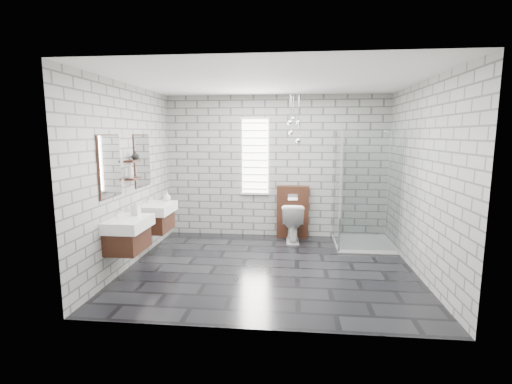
# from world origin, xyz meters

# --- Properties ---
(floor) EXTENTS (4.20, 3.60, 0.02)m
(floor) POSITION_xyz_m (0.00, 0.00, -0.01)
(floor) COLOR black
(floor) RESTS_ON ground
(ceiling) EXTENTS (4.20, 3.60, 0.02)m
(ceiling) POSITION_xyz_m (0.00, 0.00, 2.71)
(ceiling) COLOR white
(ceiling) RESTS_ON wall_back
(wall_back) EXTENTS (4.20, 0.02, 2.70)m
(wall_back) POSITION_xyz_m (0.00, 1.81, 1.35)
(wall_back) COLOR #A0A09B
(wall_back) RESTS_ON floor
(wall_front) EXTENTS (4.20, 0.02, 2.70)m
(wall_front) POSITION_xyz_m (0.00, -1.81, 1.35)
(wall_front) COLOR #A0A09B
(wall_front) RESTS_ON floor
(wall_left) EXTENTS (0.02, 3.60, 2.70)m
(wall_left) POSITION_xyz_m (-2.11, 0.00, 1.35)
(wall_left) COLOR #A0A09B
(wall_left) RESTS_ON floor
(wall_right) EXTENTS (0.02, 3.60, 2.70)m
(wall_right) POSITION_xyz_m (2.11, 0.00, 1.35)
(wall_right) COLOR #A0A09B
(wall_right) RESTS_ON floor
(vanity_left) EXTENTS (0.47, 0.70, 1.57)m
(vanity_left) POSITION_xyz_m (-1.91, -0.63, 0.76)
(vanity_left) COLOR #3F1F13
(vanity_left) RESTS_ON wall_left
(vanity_right) EXTENTS (0.47, 0.70, 1.57)m
(vanity_right) POSITION_xyz_m (-1.91, 0.44, 0.76)
(vanity_right) COLOR #3F1F13
(vanity_right) RESTS_ON wall_left
(shelf_lower) EXTENTS (0.14, 0.30, 0.03)m
(shelf_lower) POSITION_xyz_m (-2.03, -0.05, 1.32)
(shelf_lower) COLOR #3F1F13
(shelf_lower) RESTS_ON wall_left
(shelf_upper) EXTENTS (0.14, 0.30, 0.03)m
(shelf_upper) POSITION_xyz_m (-2.03, -0.05, 1.58)
(shelf_upper) COLOR #3F1F13
(shelf_upper) RESTS_ON wall_left
(window) EXTENTS (0.56, 0.05, 1.48)m
(window) POSITION_xyz_m (-0.40, 1.78, 1.55)
(window) COLOR white
(window) RESTS_ON wall_back
(cistern_panel) EXTENTS (0.60, 0.20, 1.00)m
(cistern_panel) POSITION_xyz_m (0.33, 1.70, 0.50)
(cistern_panel) COLOR #3F1F13
(cistern_panel) RESTS_ON floor
(flush_plate) EXTENTS (0.18, 0.01, 0.12)m
(flush_plate) POSITION_xyz_m (0.33, 1.60, 0.80)
(flush_plate) COLOR silver
(flush_plate) RESTS_ON cistern_panel
(shower_enclosure) EXTENTS (1.00, 1.00, 2.03)m
(shower_enclosure) POSITION_xyz_m (1.50, 1.18, 0.50)
(shower_enclosure) COLOR white
(shower_enclosure) RESTS_ON floor
(pendant_cluster) EXTENTS (0.24, 0.23, 0.88)m
(pendant_cluster) POSITION_xyz_m (0.34, 1.37, 2.10)
(pendant_cluster) COLOR silver
(pendant_cluster) RESTS_ON ceiling
(toilet) EXTENTS (0.42, 0.71, 0.72)m
(toilet) POSITION_xyz_m (0.33, 1.45, 0.36)
(toilet) COLOR white
(toilet) RESTS_ON floor
(soap_bottle_a) EXTENTS (0.11, 0.12, 0.22)m
(soap_bottle_a) POSITION_xyz_m (-1.84, -0.42, 0.96)
(soap_bottle_a) COLOR #B2B2B2
(soap_bottle_a) RESTS_ON vanity_left
(soap_bottle_b) EXTENTS (0.14, 0.14, 0.16)m
(soap_bottle_b) POSITION_xyz_m (-1.80, 0.72, 0.93)
(soap_bottle_b) COLOR #B2B2B2
(soap_bottle_b) RESTS_ON vanity_right
(soap_bottle_c) EXTENTS (0.09, 0.09, 0.22)m
(soap_bottle_c) POSITION_xyz_m (-2.02, -0.16, 1.44)
(soap_bottle_c) COLOR #B2B2B2
(soap_bottle_c) RESTS_ON shelf_lower
(vase) EXTENTS (0.14, 0.14, 0.13)m
(vase) POSITION_xyz_m (-2.02, 0.04, 1.66)
(vase) COLOR #B2B2B2
(vase) RESTS_ON shelf_upper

